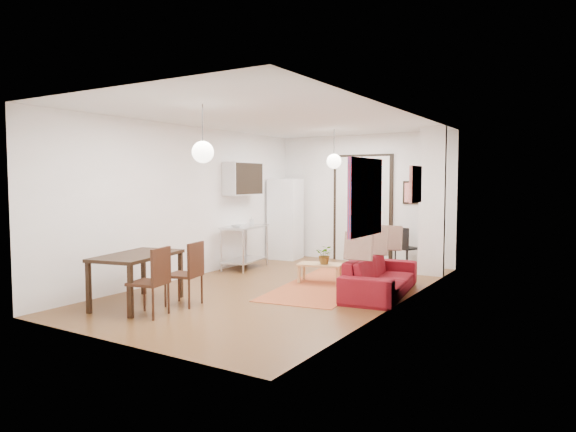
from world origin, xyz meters
The scene contains 27 objects.
floor centered at (0.00, 0.00, 0.00)m, with size 7.00×7.00×0.00m, color brown.
ceiling centered at (0.00, 0.00, 2.90)m, with size 4.20×7.00×0.02m, color silver.
wall_back centered at (0.00, 3.50, 1.45)m, with size 4.20×0.02×2.90m, color white.
wall_front centered at (0.00, -3.50, 1.45)m, with size 4.20×0.02×2.90m, color white.
wall_left centered at (-2.10, 0.00, 1.45)m, with size 0.02×7.00×2.90m, color white.
wall_right centered at (2.10, 0.00, 1.45)m, with size 0.02×7.00×2.90m, color white.
double_doors centered at (0.00, 3.46, 1.20)m, with size 1.44×0.06×2.50m, color silver.
stub_partition centered at (1.85, 2.55, 1.45)m, with size 0.50×0.10×2.90m, color white.
wall_cabinet centered at (-1.92, 1.50, 1.90)m, with size 0.35×1.00×0.70m, color silver.
painting_popart centered at (2.08, -1.25, 1.65)m, with size 0.05×1.00×1.00m, color red.
painting_abstract centered at (2.08, 0.80, 1.80)m, with size 0.05×0.50×0.60m, color beige.
poster_back centered at (1.15, 3.47, 1.60)m, with size 0.40×0.03×0.50m, color red.
print_left centered at (-2.07, 2.00, 1.95)m, with size 0.03×0.44×0.54m, color #955F3E.
pendant_back centered at (0.00, 2.00, 2.25)m, with size 0.30×0.30×0.80m.
pendant_front centered at (0.00, -2.00, 2.25)m, with size 0.30×0.30×0.80m.
kilim_rug centered at (0.49, 0.77, 0.00)m, with size 1.33×3.54×0.01m, color #BE5E2F.
sofa centered at (1.62, 0.47, 0.31)m, with size 2.12×0.83×0.62m, color maroon.
coffee_table centered at (0.33, 0.80, 0.30)m, with size 0.88×0.63×0.35m.
potted_plant centered at (0.43, 0.80, 0.52)m, with size 0.27×0.31×0.34m, color #39612B.
kitchen_counter centered at (-1.75, 1.32, 0.58)m, with size 0.75×1.25×0.90m.
bowl centered at (-1.75, 1.02, 0.93)m, with size 0.21×0.21×0.05m, color silver.
soap_bottle centered at (-1.75, 1.57, 0.99)m, with size 0.09×0.08×0.19m, color teal.
fridge centered at (-1.74, 2.95, 0.95)m, with size 0.67×0.67×1.90m, color white.
dining_table centered at (-1.21, -2.11, 0.68)m, with size 1.07×1.53×0.77m.
dining_chair_near centered at (-0.61, -1.66, 0.55)m, with size 0.54×0.69×0.95m.
dining_chair_far centered at (-0.61, -2.36, 0.55)m, with size 0.54×0.69×0.95m.
black_side_chair centered at (1.18, 3.21, 0.51)m, with size 0.53×0.55×0.88m.
Camera 1 is at (4.67, -7.38, 1.87)m, focal length 32.00 mm.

